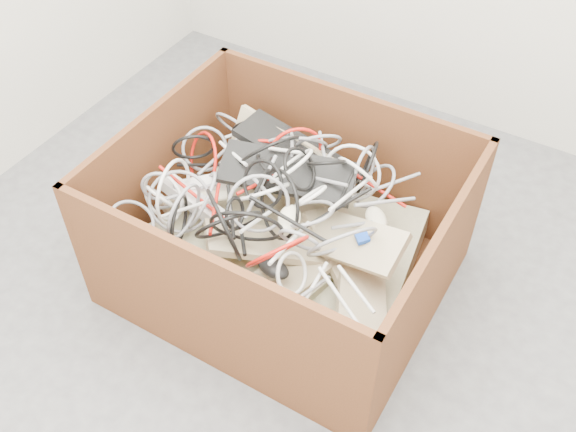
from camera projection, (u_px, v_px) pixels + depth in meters
The scene contains 9 objects.
ground at pixel (291, 353), 2.19m from camera, with size 3.00×3.00×0.00m, color #48484A.
room_shell at pixel (293, 2), 1.30m from camera, with size 3.04×3.04×2.50m.
cardboard_box at pixel (282, 248), 2.32m from camera, with size 1.06×0.89×0.56m.
keyboard_pile at pixel (292, 223), 2.23m from camera, with size 1.00×0.83×0.38m.
mice_scatter at pixel (276, 214), 2.16m from camera, with size 0.66×0.49×0.19m.
power_strip_left at pixel (220, 182), 2.25m from camera, with size 0.29×0.05×0.04m, color silver.
power_strip_right at pixel (197, 203), 2.24m from camera, with size 0.30×0.06×0.04m, color silver.
vga_plug at pixel (362, 237), 2.09m from camera, with size 0.04×0.04×0.02m, color #0B38B3.
cable_tangle at pixel (261, 186), 2.18m from camera, with size 0.95×0.81×0.40m.
Camera 1 is at (0.61, -1.04, 1.88)m, focal length 41.44 mm.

